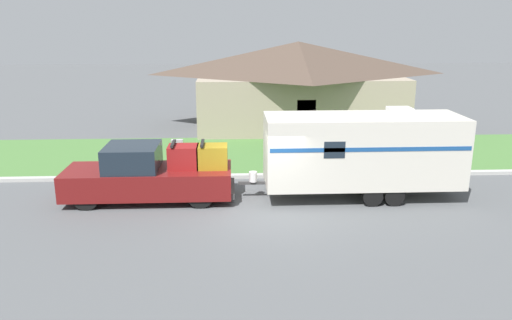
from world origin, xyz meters
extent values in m
plane|color=#515456|center=(0.00, 0.00, 0.00)|extent=(120.00, 120.00, 0.00)
cube|color=#ADADA8|center=(0.00, 3.75, 0.07)|extent=(80.00, 0.30, 0.14)
cube|color=#477538|center=(0.00, 7.40, 0.01)|extent=(80.00, 7.00, 0.03)
cube|color=gray|center=(2.86, 14.19, 1.53)|extent=(11.57, 7.45, 3.06)
pyramid|color=#4C3D33|center=(2.86, 14.19, 4.01)|extent=(12.50, 8.05, 1.89)
cube|color=#4C3828|center=(2.86, 10.50, 1.05)|extent=(1.00, 0.06, 2.10)
cylinder|color=black|center=(-5.98, 0.50, 0.45)|extent=(0.91, 0.28, 0.91)
cylinder|color=black|center=(-5.98, 2.22, 0.45)|extent=(0.91, 0.28, 0.91)
cylinder|color=black|center=(-2.18, 0.50, 0.45)|extent=(0.91, 0.28, 0.91)
cylinder|color=black|center=(-2.18, 2.22, 0.45)|extent=(0.91, 0.28, 0.91)
cube|color=maroon|center=(-5.16, 1.36, 0.70)|extent=(3.48, 2.08, 0.90)
cube|color=#19232D|center=(-4.53, 1.36, 1.56)|extent=(1.81, 1.91, 0.83)
cube|color=maroon|center=(-2.28, 1.36, 0.70)|extent=(2.27, 2.08, 0.90)
cube|color=#333333|center=(-1.09, 1.36, 0.37)|extent=(0.12, 1.87, 0.20)
cube|color=maroon|center=(-2.78, 1.36, 1.55)|extent=(1.04, 0.87, 0.80)
cube|color=black|center=(-3.12, 1.36, 2.03)|extent=(0.10, 0.96, 0.08)
cube|color=olive|center=(-1.78, 1.36, 1.55)|extent=(1.04, 0.87, 0.80)
cube|color=black|center=(-2.12, 1.36, 2.03)|extent=(0.10, 0.96, 0.08)
cylinder|color=black|center=(3.65, 0.35, 0.34)|extent=(0.68, 0.22, 0.68)
cylinder|color=black|center=(3.65, 2.37, 0.34)|extent=(0.68, 0.22, 0.68)
cylinder|color=black|center=(4.40, 0.35, 0.34)|extent=(0.68, 0.22, 0.68)
cylinder|color=black|center=(4.40, 2.37, 0.34)|extent=(0.68, 0.22, 0.68)
cube|color=beige|center=(3.48, 1.36, 1.72)|extent=(6.84, 2.29, 2.42)
cube|color=navy|center=(3.48, 0.21, 2.02)|extent=(6.70, 0.01, 0.14)
cube|color=#383838|center=(-0.42, 1.36, 0.56)|extent=(0.96, 0.12, 0.10)
cylinder|color=silver|center=(-0.37, 1.36, 0.79)|extent=(0.28, 0.28, 0.36)
cube|color=silver|center=(4.71, 1.36, 3.07)|extent=(0.80, 0.68, 0.28)
cube|color=#19232D|center=(2.25, 0.21, 2.02)|extent=(0.70, 0.01, 0.56)
cylinder|color=brown|center=(-3.35, 4.64, 0.59)|extent=(0.09, 0.09, 1.18)
cube|color=#B2B2B2|center=(-3.35, 4.64, 1.29)|extent=(0.48, 0.20, 0.22)
camera|label=1|loc=(-1.10, -15.41, 6.08)|focal=35.00mm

